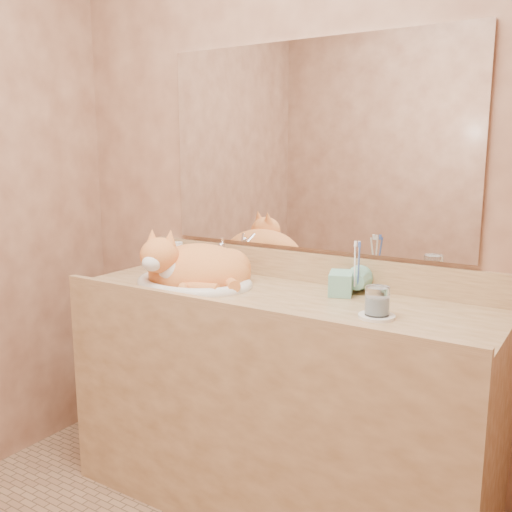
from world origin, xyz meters
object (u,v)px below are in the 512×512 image
Objects in this scene: cat at (194,267)px; toothbrush_cup at (356,284)px; soap_dispenser at (340,273)px; sink_basin at (194,266)px; vanity_counter at (275,403)px; water_glass at (377,301)px.

cat is 0.64m from toothbrush_cup.
cat is 2.26× the size of soap_dispenser.
soap_dispenser reaches higher than sink_basin.
sink_basin is at bearing -176.85° from vanity_counter.
soap_dispenser is (0.22, 0.08, 0.52)m from vanity_counter.
soap_dispenser is at bearing -9.96° from cat.
soap_dispenser reaches higher than water_glass.
sink_basin is (-0.36, -0.02, 0.50)m from vanity_counter.
cat reaches higher than toothbrush_cup.
soap_dispenser is 0.09m from toothbrush_cup.
sink_basin is at bearing 170.37° from soap_dispenser.
cat is 0.59m from soap_dispenser.
soap_dispenser reaches higher than toothbrush_cup.
water_glass is at bearing -9.37° from vanity_counter.
water_glass is (0.42, -0.07, 0.48)m from vanity_counter.
soap_dispenser is at bearing 1.20° from sink_basin.
vanity_counter is 3.33× the size of sink_basin.
vanity_counter is at bearing -5.82° from sink_basin.
sink_basin is 0.78m from water_glass.
sink_basin is 1.13× the size of cat.
vanity_counter is 8.52× the size of soap_dispenser.
cat is at bearing 126.36° from sink_basin.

